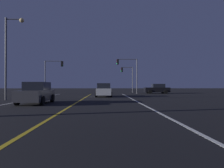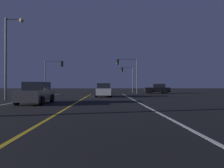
# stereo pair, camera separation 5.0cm
# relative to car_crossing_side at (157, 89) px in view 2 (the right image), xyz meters

# --- Properties ---
(lane_edge_right) EXTENTS (0.16, 39.52, 0.01)m
(lane_edge_right) POSITION_rel_car_crossing_side_xyz_m (-6.24, -21.25, -0.82)
(lane_edge_right) COLOR silver
(lane_edge_right) RESTS_ON ground
(lane_center_divider) EXTENTS (0.16, 39.52, 0.01)m
(lane_center_divider) POSITION_rel_car_crossing_side_xyz_m (-11.45, -21.25, -0.82)
(lane_center_divider) COLOR gold
(lane_center_divider) RESTS_ON ground
(car_crossing_side) EXTENTS (4.30, 2.02, 1.70)m
(car_crossing_side) POSITION_rel_car_crossing_side_xyz_m (0.00, 0.00, 0.00)
(car_crossing_side) COLOR black
(car_crossing_side) RESTS_ON ground
(car_ahead_far) EXTENTS (2.02, 4.30, 1.70)m
(car_ahead_far) POSITION_rel_car_crossing_side_xyz_m (-9.27, -9.55, 0.00)
(car_ahead_far) COLOR black
(car_ahead_far) RESTS_ON ground
(car_oncoming) EXTENTS (2.02, 4.30, 1.70)m
(car_oncoming) POSITION_rel_car_crossing_side_xyz_m (-14.48, -19.00, 0.00)
(car_oncoming) COLOR black
(car_oncoming) RESTS_ON ground
(traffic_light_near_right) EXTENTS (3.56, 0.36, 5.93)m
(traffic_light_near_right) POSITION_rel_car_crossing_side_xyz_m (-5.33, -0.99, 3.57)
(traffic_light_near_right) COLOR #4C4C51
(traffic_light_near_right) RESTS_ON ground
(traffic_light_near_left) EXTENTS (3.14, 0.36, 5.56)m
(traffic_light_near_left) POSITION_rel_car_crossing_side_xyz_m (-17.73, -0.99, 3.30)
(traffic_light_near_left) COLOR #4C4C51
(traffic_light_near_left) RESTS_ON ground
(traffic_light_far_right) EXTENTS (2.41, 0.36, 5.03)m
(traffic_light_far_right) POSITION_rel_car_crossing_side_xyz_m (-4.84, 4.51, 2.90)
(traffic_light_far_right) COLOR #4C4C51
(traffic_light_far_right) RESTS_ON ground
(street_lamp_left_mid) EXTENTS (1.84, 0.44, 8.06)m
(street_lamp_left_mid) POSITION_rel_car_crossing_side_xyz_m (-18.38, -15.10, 4.26)
(street_lamp_left_mid) COLOR #4C4C51
(street_lamp_left_mid) RESTS_ON ground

